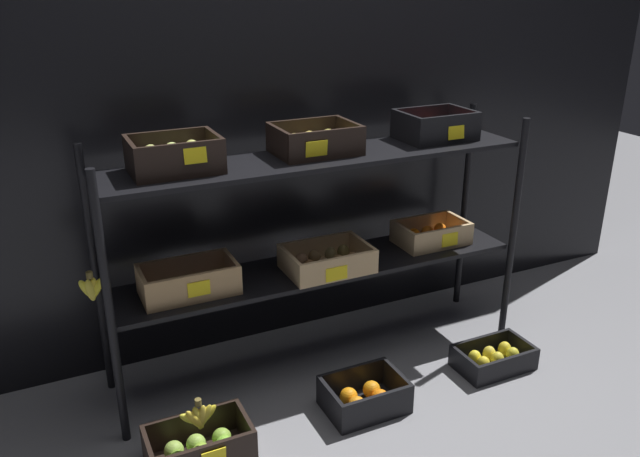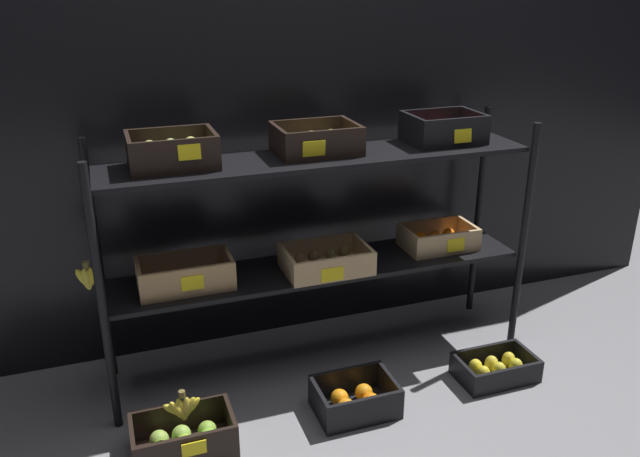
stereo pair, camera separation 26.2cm
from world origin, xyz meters
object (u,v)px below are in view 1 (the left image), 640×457
Objects in this scene: display_rack at (315,209)px; crate_ground_apple_green at (200,448)px; crate_ground_orange at (364,397)px; crate_ground_lemon at (493,358)px; banana_bunch_loose at (199,417)px.

crate_ground_apple_green is at bearing -147.47° from display_rack.
crate_ground_lemon is (0.67, 0.01, -0.01)m from crate_ground_orange.
crate_ground_lemon is 1.35m from banana_bunch_loose.
crate_ground_orange is at bearing -86.26° from display_rack.
display_rack is 1.06m from crate_ground_lemon.
display_rack is 5.13× the size of crate_ground_apple_green.
crate_ground_apple_green is 1.15× the size of crate_ground_orange.
display_rack is at bearing 33.43° from banana_bunch_loose.
banana_bunch_loose reaches higher than crate_ground_orange.
display_rack is 5.91× the size of crate_ground_orange.
crate_ground_apple_green is (-0.66, -0.42, -0.68)m from display_rack.
banana_bunch_loose reaches higher than crate_ground_lemon.
display_rack is at bearing 93.74° from crate_ground_orange.
crate_ground_apple_green is 2.49× the size of banana_bunch_loose.
crate_ground_orange is 0.69m from banana_bunch_loose.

